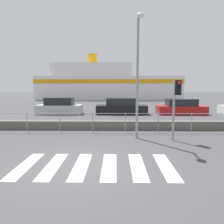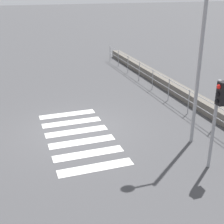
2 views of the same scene
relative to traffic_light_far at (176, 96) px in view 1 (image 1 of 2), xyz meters
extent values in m
plane|color=#424244|center=(-4.05, -3.33, -2.06)|extent=(160.00, 160.00, 0.00)
cube|color=silver|center=(-5.68, -3.33, -2.06)|extent=(0.45, 2.40, 0.01)
cube|color=silver|center=(-4.78, -3.33, -2.06)|extent=(0.45, 2.40, 0.01)
cube|color=silver|center=(-3.88, -3.33, -2.06)|extent=(0.45, 2.40, 0.01)
cube|color=silver|center=(-2.98, -3.33, -2.06)|extent=(0.45, 2.40, 0.01)
cube|color=silver|center=(-2.08, -3.33, -2.06)|extent=(0.45, 2.40, 0.01)
cube|color=silver|center=(-1.18, -3.33, -2.06)|extent=(0.45, 2.40, 0.01)
cube|color=#605B54|center=(-4.05, 2.56, -1.81)|extent=(23.87, 0.55, 0.50)
cylinder|color=gray|center=(-4.05, 1.68, -1.01)|extent=(21.49, 0.03, 0.03)
cylinder|color=gray|center=(-4.05, 1.68, -1.45)|extent=(21.49, 0.03, 0.03)
cylinder|color=gray|center=(-7.63, 1.68, -1.51)|extent=(0.04, 0.04, 1.11)
cylinder|color=gray|center=(-5.84, 1.68, -1.51)|extent=(0.04, 0.04, 1.11)
cylinder|color=gray|center=(-4.05, 1.68, -1.51)|extent=(0.04, 0.04, 1.11)
cylinder|color=gray|center=(-2.26, 1.68, -1.51)|extent=(0.04, 0.04, 1.11)
cylinder|color=gray|center=(-0.47, 1.68, -1.51)|extent=(0.04, 0.04, 1.11)
cylinder|color=gray|center=(1.32, 1.68, -1.51)|extent=(0.04, 0.04, 1.11)
cylinder|color=gray|center=(-0.11, 0.01, -0.66)|extent=(0.10, 0.10, 2.81)
cube|color=black|center=(0.06, 0.01, 0.40)|extent=(0.24, 0.24, 0.68)
sphere|color=red|center=(0.06, -0.13, 0.61)|extent=(0.13, 0.13, 0.13)
sphere|color=black|center=(0.06, -0.13, 0.40)|extent=(0.13, 0.13, 0.13)
sphere|color=black|center=(0.06, -0.13, 0.19)|extent=(0.13, 0.13, 0.13)
cylinder|color=gray|center=(-1.75, 0.43, 0.78)|extent=(0.12, 0.12, 5.69)
cylinder|color=gray|center=(-1.75, 0.00, 3.48)|extent=(0.07, 0.86, 0.07)
ellipsoid|color=silver|center=(-1.75, -0.44, 3.43)|extent=(0.32, 0.42, 0.19)
cube|color=white|center=(-4.05, 31.17, 0.05)|extent=(25.64, 7.97, 4.22)
cube|color=white|center=(-7.13, 31.17, 3.32)|extent=(14.36, 6.37, 2.32)
cube|color=orange|center=(-4.05, 27.16, 1.23)|extent=(25.64, 0.08, 0.68)
cylinder|color=orange|center=(-7.13, 31.17, 5.38)|extent=(1.80, 1.80, 1.80)
cube|color=#BCBCC1|center=(-7.89, 9.62, -1.65)|extent=(4.03, 1.76, 0.82)
cube|color=#1E2328|center=(-7.89, 9.62, -0.91)|extent=(2.42, 1.55, 0.67)
cube|color=black|center=(-2.25, 9.62, -1.66)|extent=(4.55, 1.75, 0.80)
cube|color=#1E2328|center=(-2.25, 9.62, -0.94)|extent=(2.73, 1.54, 0.65)
cube|color=#B21919|center=(3.11, 9.62, -1.68)|extent=(4.25, 1.87, 0.76)
cube|color=#1E2328|center=(3.11, 9.62, -0.99)|extent=(2.55, 1.64, 0.62)
camera|label=1|loc=(-2.78, -10.03, 0.49)|focal=35.00mm
camera|label=2|loc=(6.83, -5.52, 3.22)|focal=50.00mm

